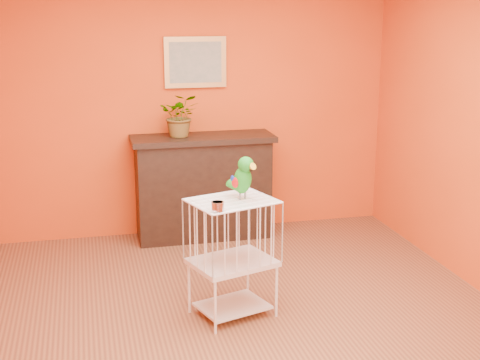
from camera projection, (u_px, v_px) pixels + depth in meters
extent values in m
plane|color=brown|center=(250.00, 324.00, 4.96)|extent=(4.50, 4.50, 0.00)
plane|color=#D64614|center=(196.00, 107.00, 6.75)|extent=(4.00, 0.00, 4.00)
plane|color=#D64614|center=(397.00, 277.00, 2.51)|extent=(4.00, 0.00, 4.00)
cube|color=black|center=(203.00, 190.00, 6.73)|extent=(1.32, 0.44, 0.99)
cube|color=black|center=(203.00, 138.00, 6.60)|extent=(1.41, 0.51, 0.06)
cube|color=black|center=(207.00, 195.00, 6.54)|extent=(0.93, 0.02, 0.50)
cube|color=#4F2316|center=(177.00, 203.00, 6.64)|extent=(0.06, 0.20, 0.31)
cube|color=#324824|center=(186.00, 203.00, 6.66)|extent=(0.06, 0.20, 0.31)
cube|color=#4F2316|center=(196.00, 202.00, 6.69)|extent=(0.06, 0.20, 0.31)
cube|color=#324824|center=(207.00, 201.00, 6.71)|extent=(0.06, 0.20, 0.31)
cube|color=#4F2316|center=(217.00, 201.00, 6.74)|extent=(0.06, 0.20, 0.31)
imported|color=#26722D|center=(180.00, 119.00, 6.54)|extent=(0.46, 0.49, 0.33)
cube|color=#BF8944|center=(195.00, 62.00, 6.61)|extent=(0.62, 0.03, 0.50)
cube|color=gray|center=(196.00, 62.00, 6.59)|extent=(0.52, 0.01, 0.40)
cube|color=silver|center=(233.00, 306.00, 5.10)|extent=(0.60, 0.52, 0.02)
cube|color=silver|center=(232.00, 262.00, 5.01)|extent=(0.70, 0.61, 0.04)
cube|color=silver|center=(232.00, 201.00, 4.89)|extent=(0.70, 0.61, 0.01)
cylinder|color=silver|center=(215.00, 308.00, 4.76)|extent=(0.02, 0.02, 0.41)
cylinder|color=silver|center=(277.00, 292.00, 5.03)|extent=(0.02, 0.02, 0.41)
cylinder|color=silver|center=(189.00, 288.00, 5.10)|extent=(0.02, 0.02, 0.41)
cylinder|color=silver|center=(248.00, 274.00, 5.37)|extent=(0.02, 0.02, 0.41)
cylinder|color=silver|center=(218.00, 206.00, 4.62)|extent=(0.09, 0.09, 0.06)
cylinder|color=#59544C|center=(240.00, 197.00, 4.91)|extent=(0.01, 0.01, 0.05)
cylinder|color=#59544C|center=(245.00, 195.00, 4.94)|extent=(0.01, 0.01, 0.05)
ellipsoid|color=#10851F|center=(242.00, 180.00, 4.89)|extent=(0.19, 0.22, 0.23)
ellipsoid|color=#10851F|center=(246.00, 164.00, 4.83)|extent=(0.16, 0.16, 0.11)
cone|color=#EEA114|center=(251.00, 167.00, 4.80)|extent=(0.08, 0.09, 0.07)
cone|color=black|center=(250.00, 170.00, 4.81)|extent=(0.04, 0.04, 0.03)
sphere|color=black|center=(244.00, 164.00, 4.79)|extent=(0.02, 0.02, 0.02)
sphere|color=black|center=(252.00, 162.00, 4.84)|extent=(0.02, 0.02, 0.02)
ellipsoid|color=#A50C0C|center=(235.00, 183.00, 4.86)|extent=(0.06, 0.07, 0.08)
ellipsoid|color=navy|center=(248.00, 180.00, 4.94)|extent=(0.06, 0.07, 0.08)
cone|color=#10851F|center=(236.00, 188.00, 4.97)|extent=(0.14, 0.18, 0.13)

